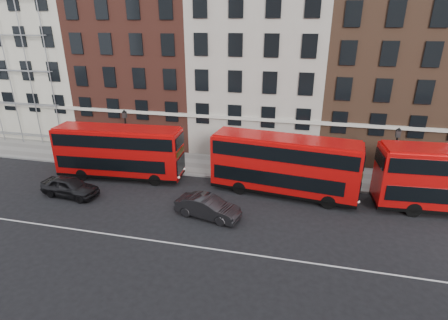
% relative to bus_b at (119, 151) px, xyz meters
% --- Properties ---
extents(ground, '(120.00, 120.00, 0.00)m').
position_rel_bus_b_xyz_m(ground, '(10.40, -6.30, -2.45)').
color(ground, black).
rests_on(ground, ground).
extents(pavement, '(80.00, 5.00, 0.15)m').
position_rel_bus_b_xyz_m(pavement, '(10.40, 4.20, -2.37)').
color(pavement, gray).
rests_on(pavement, ground).
extents(kerb, '(80.00, 0.30, 0.16)m').
position_rel_bus_b_xyz_m(kerb, '(10.40, 1.70, -2.37)').
color(kerb, gray).
rests_on(kerb, ground).
extents(road_centre_line, '(70.00, 0.12, 0.01)m').
position_rel_bus_b_xyz_m(road_centre_line, '(10.40, -8.30, -2.44)').
color(road_centre_line, white).
rests_on(road_centre_line, ground).
extents(building_terrace, '(64.00, 11.95, 22.00)m').
position_rel_bus_b_xyz_m(building_terrace, '(10.09, 11.58, 7.79)').
color(building_terrace, '#BBB6A2').
rests_on(building_terrace, ground).
extents(bus_b, '(11.01, 3.37, 4.56)m').
position_rel_bus_b_xyz_m(bus_b, '(0.00, 0.00, 0.00)').
color(bus_b, '#B90A09').
rests_on(bus_b, ground).
extents(bus_c, '(11.49, 4.04, 4.73)m').
position_rel_bus_b_xyz_m(bus_c, '(14.01, 0.01, 0.09)').
color(bus_c, '#B90A09').
rests_on(bus_c, ground).
extents(car_rear, '(4.80, 2.33, 1.58)m').
position_rel_bus_b_xyz_m(car_rear, '(-2.16, -4.10, -1.66)').
color(car_rear, black).
rests_on(car_rear, ground).
extents(car_front, '(4.84, 2.54, 1.52)m').
position_rel_bus_b_xyz_m(car_front, '(9.21, -4.73, -1.69)').
color(car_front, black).
rests_on(car_front, ground).
extents(lamp_post_left, '(0.44, 0.44, 5.33)m').
position_rel_bus_b_xyz_m(lamp_post_left, '(-0.46, 2.44, 0.63)').
color(lamp_post_left, black).
rests_on(lamp_post_left, pavement).
extents(lamp_post_right, '(0.44, 0.44, 5.33)m').
position_rel_bus_b_xyz_m(lamp_post_right, '(22.22, 2.01, 0.63)').
color(lamp_post_right, black).
rests_on(lamp_post_right, pavement).
extents(iron_railings, '(6.60, 0.06, 1.00)m').
position_rel_bus_b_xyz_m(iron_railings, '(10.40, 6.40, -1.80)').
color(iron_railings, black).
rests_on(iron_railings, pavement).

